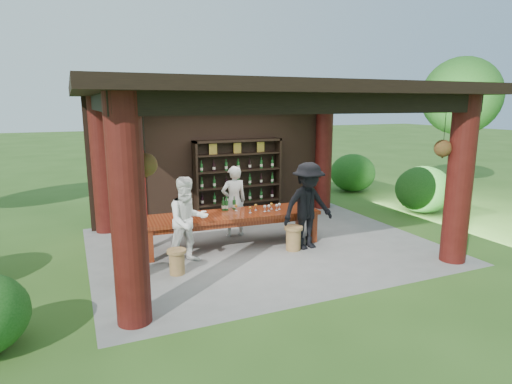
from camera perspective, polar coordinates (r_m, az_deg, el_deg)
name	(u,v)px	position (r m, az deg, el deg)	size (l,w,h in m)	color
ground	(263,245)	(9.73, 0.94, -7.09)	(90.00, 90.00, 0.00)	#2D5119
pavilion	(255,149)	(9.65, -0.14, 5.73)	(7.50, 6.00, 3.60)	slate
wine_shelf	(238,179)	(11.79, -2.39, 1.74)	(2.48, 0.38, 2.18)	black
tasting_table	(232,218)	(9.53, -3.23, -3.50)	(3.97, 1.24, 0.75)	#631F0E
stool_near_left	(177,261)	(8.22, -10.50, -9.04)	(0.36, 0.36, 0.48)	olive
stool_near_right	(293,238)	(9.37, 5.00, -6.07)	(0.40, 0.40, 0.53)	olive
stool_far_left	(131,265)	(8.13, -16.37, -9.31)	(0.41, 0.41, 0.54)	olive
host	(234,201)	(10.21, -2.97, -1.24)	(0.62, 0.41, 1.70)	silver
guest_woman	(188,221)	(8.56, -9.09, -3.77)	(0.85, 0.66, 1.75)	white
guest_man	(308,206)	(9.36, 6.93, -1.85)	(1.23, 0.71, 1.91)	black
table_bottles	(228,203)	(9.76, -3.75, -1.53)	(0.34, 0.10, 0.31)	#194C1E
table_glasses	(263,207)	(9.70, 0.94, -2.07)	(1.03, 0.39, 0.15)	silver
napkin_basket	(185,216)	(9.12, -9.41, -3.16)	(0.26, 0.18, 0.14)	#BF6672
shrubs	(302,208)	(10.89, 6.21, -2.12)	(14.14, 8.08, 1.36)	#194C14
trees	(357,95)	(12.24, 13.30, 12.50)	(20.35, 11.93, 4.80)	#3F2819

